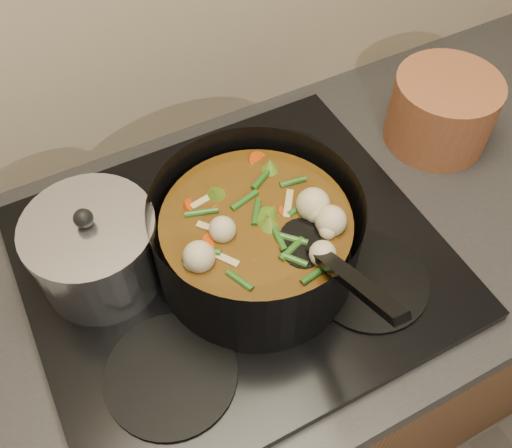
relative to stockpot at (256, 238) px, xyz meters
name	(u,v)px	position (x,y,z in m)	size (l,w,h in m)	color
counter	(241,376)	(-0.02, 0.03, -0.54)	(2.64, 0.64, 0.91)	brown
stovetop	(235,261)	(-0.02, 0.03, -0.08)	(0.62, 0.54, 0.03)	black
stockpot	(256,238)	(0.00, 0.00, 0.00)	(0.35, 0.43, 0.22)	black
saucepan	(96,250)	(-0.21, 0.09, -0.01)	(0.18, 0.18, 0.15)	silver
terracotta_crock	(442,111)	(0.43, 0.11, -0.02)	(0.19, 0.19, 0.13)	#995632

